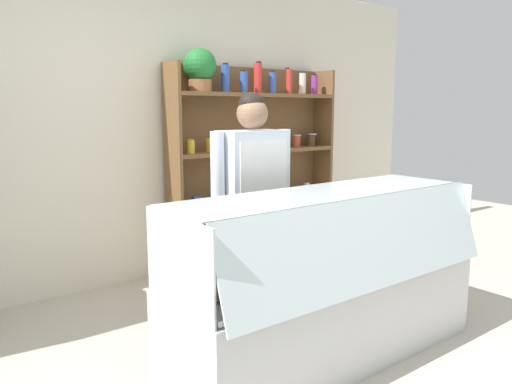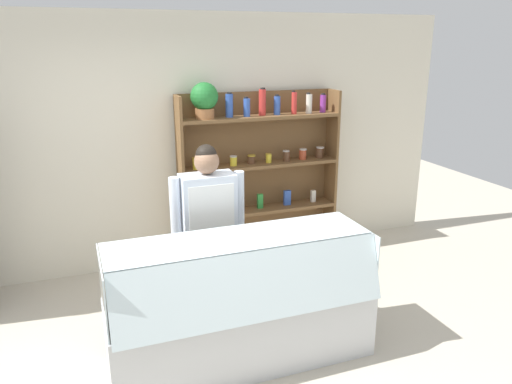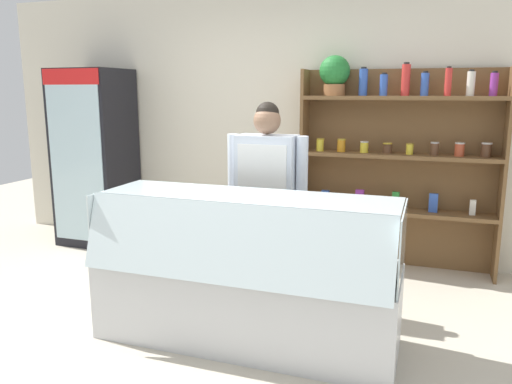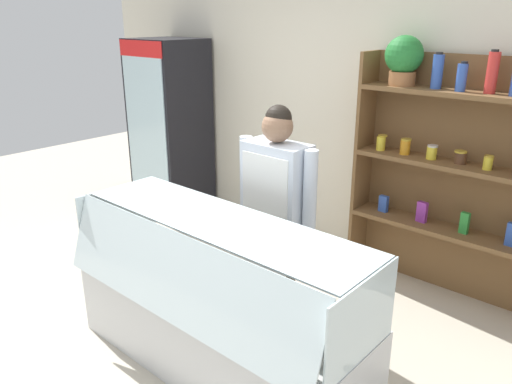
{
  "view_description": "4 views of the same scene",
  "coord_description": "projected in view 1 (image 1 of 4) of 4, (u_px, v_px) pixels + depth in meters",
  "views": [
    {
      "loc": [
        -1.84,
        -1.93,
        1.48
      ],
      "look_at": [
        0.1,
        0.6,
        0.95
      ],
      "focal_mm": 35.0,
      "sensor_mm": 36.0,
      "label": 1
    },
    {
      "loc": [
        -0.85,
        -3.15,
        2.41
      ],
      "look_at": [
        0.56,
        0.61,
        1.18
      ],
      "focal_mm": 35.0,
      "sensor_mm": 36.0,
      "label": 2
    },
    {
      "loc": [
        1.34,
        -2.89,
        1.67
      ],
      "look_at": [
        0.05,
        0.8,
        0.88
      ],
      "focal_mm": 35.0,
      "sensor_mm": 36.0,
      "label": 3
    },
    {
      "loc": [
        2.18,
        -1.77,
        2.14
      ],
      "look_at": [
        0.06,
        0.63,
        1.01
      ],
      "focal_mm": 35.0,
      "sensor_mm": 36.0,
      "label": 4
    }
  ],
  "objects": [
    {
      "name": "shelving_unit",
      "position": [
        247.0,
        146.0,
        4.76
      ],
      "size": [
        1.81,
        0.29,
        2.0
      ],
      "color": "brown",
      "rests_on": "ground"
    },
    {
      "name": "ground_plane",
      "position": [
        306.0,
        372.0,
        2.86
      ],
      "size": [
        12.0,
        12.0,
        0.0
      ],
      "primitive_type": "plane",
      "color": "beige"
    },
    {
      "name": "deli_display_case",
      "position": [
        326.0,
        307.0,
        3.0
      ],
      "size": [
        2.01,
        0.73,
        1.01
      ],
      "color": "silver",
      "rests_on": "ground"
    },
    {
      "name": "back_wall",
      "position": [
        140.0,
        125.0,
        4.29
      ],
      "size": [
        6.8,
        0.1,
        2.7
      ],
      "primitive_type": "cube",
      "color": "silver",
      "rests_on": "ground"
    },
    {
      "name": "shop_clerk",
      "position": [
        253.0,
        190.0,
        3.36
      ],
      "size": [
        0.65,
        0.25,
        1.6
      ],
      "color": "#4C4233",
      "rests_on": "ground"
    }
  ]
}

